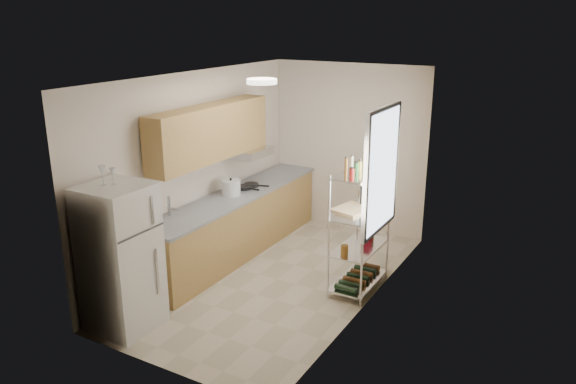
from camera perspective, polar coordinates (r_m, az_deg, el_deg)
name	(u,v)px	position (r m, az deg, el deg)	size (l,w,h in m)	color
room	(276,183)	(6.89, -1.21, 0.88)	(2.52, 4.42, 2.62)	beige
counter_run	(237,224)	(7.98, -5.24, -3.22)	(0.63, 3.51, 0.90)	#B28A4B
upper_cabinets	(210,133)	(7.42, -7.89, 6.00)	(0.33, 2.20, 0.72)	#B28A4B
range_hood	(248,152)	(8.12, -4.05, 4.08)	(0.50, 0.60, 0.12)	#B7BABC
window	(382,170)	(6.62, 9.51, 2.19)	(0.06, 1.00, 1.46)	white
bakers_rack	(361,204)	(6.78, 7.42, -1.26)	(0.45, 0.90, 1.73)	silver
ceiling_dome	(262,81)	(6.38, -2.68, 11.18)	(0.34, 0.34, 0.06)	white
refrigerator	(120,258)	(6.26, -16.66, -6.45)	(0.67, 0.67, 1.62)	silver
wine_glass_a	(113,176)	(6.00, -17.37, 1.53)	(0.06, 0.06, 0.18)	silver
wine_glass_b	(102,176)	(5.99, -18.33, 1.59)	(0.08, 0.08, 0.21)	silver
rice_cooker	(231,188)	(7.76, -5.82, 0.45)	(0.26, 0.26, 0.21)	silver
frying_pan_large	(243,187)	(8.04, -4.56, 0.47)	(0.23, 0.23, 0.04)	black
frying_pan_small	(251,185)	(8.14, -3.76, 0.72)	(0.22, 0.22, 0.04)	black
cutting_board	(352,209)	(6.86, 6.57, -1.73)	(0.36, 0.46, 0.03)	tan
espresso_machine	(370,194)	(7.05, 8.29, -0.17)	(0.16, 0.24, 0.29)	black
storage_bag	(368,233)	(7.15, 8.10, -4.16)	(0.11, 0.16, 0.18)	maroon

